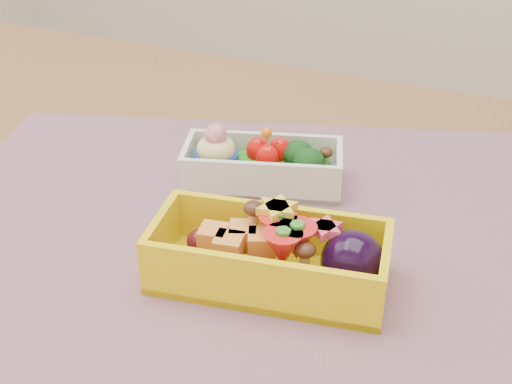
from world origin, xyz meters
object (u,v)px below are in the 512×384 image
at_px(table, 208,310).
at_px(placemat, 246,230).
at_px(bento_yellow, 274,255).
at_px(bento_white, 262,165).

distance_m(table, placemat, 0.11).
bearing_deg(bento_yellow, bento_white, 107.22).
bearing_deg(bento_white, table, -121.01).
distance_m(placemat, bento_yellow, 0.08).
relative_size(placemat, bento_white, 3.44).
bearing_deg(placemat, bento_yellow, -49.09).
xyz_separation_m(table, bento_white, (0.02, 0.08, 0.12)).
relative_size(table, placemat, 2.14).
height_order(bento_white, bento_yellow, bento_white).
bearing_deg(table, placemat, 9.30).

